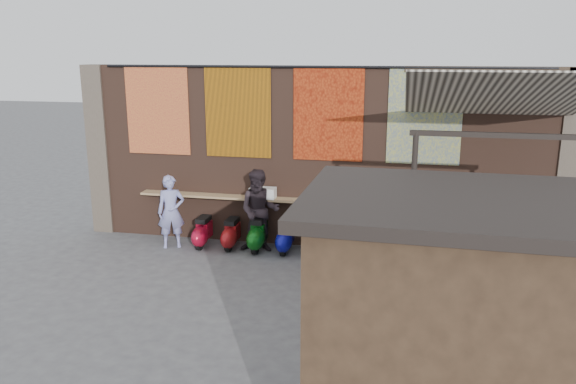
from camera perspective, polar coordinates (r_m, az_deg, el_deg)
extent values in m
plane|color=#474749|center=(10.52, 0.23, -10.01)|extent=(70.00, 70.00, 0.00)
cube|color=brown|center=(12.47, 2.79, 3.47)|extent=(10.00, 0.40, 4.00)
cube|color=#4C4238|center=(14.24, -18.38, 4.10)|extent=(0.50, 0.50, 4.00)
cube|color=#4C4238|center=(12.73, 26.58, 2.21)|extent=(0.50, 0.50, 4.00)
cube|color=#9E7A51|center=(12.31, 2.46, -0.96)|extent=(8.00, 0.32, 0.05)
cube|color=white|center=(12.47, -2.58, -0.08)|extent=(0.57, 0.29, 0.24)
cube|color=maroon|center=(13.18, -13.12, 8.09)|extent=(1.50, 0.02, 2.00)
cube|color=orange|center=(12.49, -5.11, 8.09)|extent=(1.50, 0.02, 2.00)
cube|color=#B03D16|center=(12.06, 4.10, 7.90)|extent=(1.50, 0.02, 2.00)
cube|color=#2A449B|center=(11.95, 13.71, 7.48)|extent=(1.50, 0.02, 2.00)
cylinder|color=black|center=(12.03, 2.72, 12.58)|extent=(9.50, 0.06, 0.06)
imported|color=#8E92CF|center=(12.78, -11.78, -1.97)|extent=(0.71, 0.60, 1.64)
imported|color=#281F25|center=(12.26, -2.89, -1.92)|extent=(0.95, 0.78, 1.83)
imported|color=#1C1633|center=(10.49, 15.61, -5.43)|extent=(1.08, 0.97, 1.76)
imported|color=slate|center=(10.64, 24.22, -5.65)|extent=(1.36, 1.05, 1.85)
imported|color=#93765D|center=(11.26, 15.51, -4.18)|extent=(0.98, 0.80, 1.73)
cube|color=black|center=(6.03, 16.16, -14.86)|extent=(2.69, 2.04, 2.86)
cube|color=black|center=(5.48, 17.22, -1.04)|extent=(3.01, 2.35, 0.12)
cube|color=gold|center=(6.70, 16.19, -5.82)|extent=(1.20, 0.07, 0.50)
cube|color=#473321|center=(7.11, 15.61, -13.66)|extent=(2.20, 0.15, 0.06)
cube|color=beige|center=(10.44, 20.76, 9.11)|extent=(3.20, 3.28, 0.97)
cube|color=#33261C|center=(11.99, 19.84, 11.64)|extent=(3.30, 0.08, 0.12)
cube|color=black|center=(9.01, 21.86, 5.34)|extent=(3.00, 0.08, 0.08)
cylinder|color=black|center=(9.21, 12.37, -3.57)|extent=(0.09, 0.09, 3.10)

